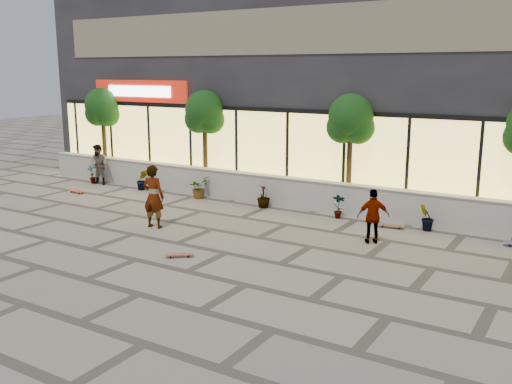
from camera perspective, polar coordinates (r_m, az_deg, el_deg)
The scene contains 18 objects.
ground at distance 14.74m, azimuth -11.93°, elevation -6.65°, with size 80.00×80.00×0.00m, color gray.
planter_wall at distance 20.06m, azimuth 1.82°, elevation 0.18°, with size 22.00×0.42×1.04m.
retail_building at distance 24.54m, azimuth 8.36°, elevation 11.01°, with size 24.00×9.17×8.50m.
shrub_a at distance 24.95m, azimuth -16.06°, elevation 1.80°, with size 0.43×0.29×0.81m, color #153E13.
shrub_b at distance 22.98m, azimuth -11.32°, elevation 1.19°, with size 0.45×0.36×0.81m, color #153E13.
shrub_c at distance 21.20m, azimuth -5.75°, elevation 0.45°, with size 0.73×0.63×0.81m, color #153E13.
shrub_d at distance 19.67m, azimuth 0.76°, elevation -0.41°, with size 0.45×0.45×0.81m, color #153E13.
shrub_e at distance 18.43m, azimuth 8.27°, elevation -1.40°, with size 0.43×0.29×0.81m, color #153E13.
shrub_f at distance 17.56m, azimuth 16.68°, elevation -2.48°, with size 0.45×0.36×0.81m, color #153E13.
tree_west at distance 25.85m, azimuth -15.10°, elevation 7.98°, with size 1.60×1.50×3.92m.
tree_midwest at distance 22.19m, azimuth -5.17°, elevation 7.72°, with size 1.60×1.50×3.92m.
tree_mideast at distance 19.23m, azimuth 9.44°, elevation 6.93°, with size 1.60×1.50×3.92m.
skater_center at distance 17.34m, azimuth -10.22°, elevation -0.44°, with size 0.70×0.46×1.92m, color white.
skater_left at distance 24.36m, azimuth -15.46°, elevation 2.63°, with size 0.81×0.63×1.68m, color tan.
skater_right_near at distance 15.89m, azimuth 11.64°, elevation -2.41°, with size 0.89×0.37×1.52m, color white.
skateboard_center at distance 14.71m, azimuth -7.66°, elevation -6.22°, with size 0.69×0.61×0.09m.
skateboard_left at distance 23.08m, azimuth -17.51°, elevation 0.08°, with size 0.81×0.25×0.10m.
skateboard_right_near at distance 17.67m, azimuth 13.34°, elevation -3.28°, with size 0.84×0.33×0.10m.
Camera 1 is at (9.72, -10.05, 4.69)m, focal length 40.00 mm.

